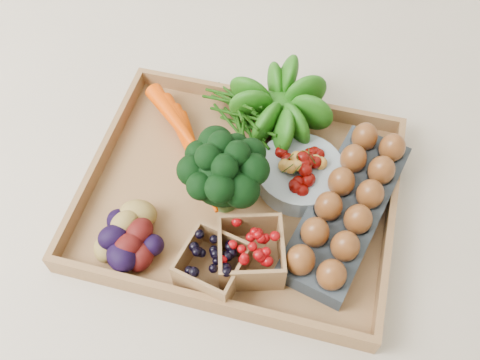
% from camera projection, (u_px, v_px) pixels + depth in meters
% --- Properties ---
extents(ground, '(4.00, 4.00, 0.00)m').
position_uv_depth(ground, '(240.00, 198.00, 0.99)').
color(ground, beige).
rests_on(ground, ground).
extents(tray, '(0.55, 0.45, 0.01)m').
position_uv_depth(tray, '(240.00, 196.00, 0.98)').
color(tray, '#986C3F').
rests_on(tray, ground).
extents(carrots, '(0.24, 0.17, 0.06)m').
position_uv_depth(carrots, '(188.00, 140.00, 1.01)').
color(carrots, '#E84200').
rests_on(carrots, tray).
extents(lettuce, '(0.13, 0.13, 0.13)m').
position_uv_depth(lettuce, '(281.00, 102.00, 1.02)').
color(lettuce, '#13550D').
rests_on(lettuce, tray).
extents(broccoli, '(0.15, 0.15, 0.12)m').
position_uv_depth(broccoli, '(224.00, 184.00, 0.92)').
color(broccoli, black).
rests_on(broccoli, tray).
extents(cherry_bowl, '(0.16, 0.16, 0.04)m').
position_uv_depth(cherry_bowl, '(300.00, 174.00, 0.98)').
color(cherry_bowl, '#8C9EA5').
rests_on(cherry_bowl, tray).
extents(egg_carton, '(0.20, 0.36, 0.04)m').
position_uv_depth(egg_carton, '(346.00, 210.00, 0.94)').
color(egg_carton, '#353D43').
rests_on(egg_carton, tray).
extents(potatoes, '(0.14, 0.14, 0.08)m').
position_uv_depth(potatoes, '(126.00, 234.00, 0.89)').
color(potatoes, '#3E0B09').
rests_on(potatoes, tray).
extents(punnet_blackberry, '(0.11, 0.11, 0.07)m').
position_uv_depth(punnet_blackberry, '(212.00, 265.00, 0.86)').
color(punnet_blackberry, black).
rests_on(punnet_blackberry, tray).
extents(punnet_raspberry, '(0.13, 0.13, 0.07)m').
position_uv_depth(punnet_raspberry, '(251.00, 252.00, 0.87)').
color(punnet_raspberry, maroon).
rests_on(punnet_raspberry, tray).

